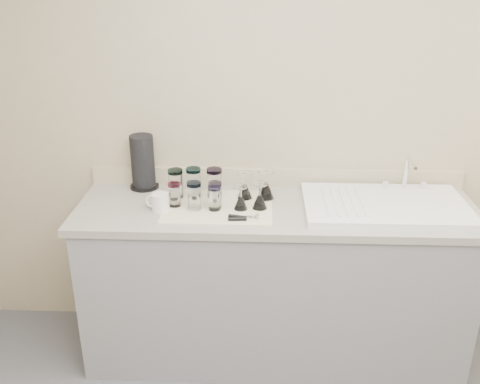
{
  "coord_description": "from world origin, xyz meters",
  "views": [
    {
      "loc": [
        -0.09,
        -1.3,
        2.04
      ],
      "look_at": [
        -0.19,
        1.15,
        1.0
      ],
      "focal_mm": 40.0,
      "sensor_mm": 36.0,
      "label": 1
    }
  ],
  "objects_px": {
    "tumbler_teal": "(176,183)",
    "tumbler_extra": "(214,198)",
    "tumbler_cyan": "(194,182)",
    "white_mug": "(160,202)",
    "tumbler_lavender": "(215,195)",
    "tumbler_magenta": "(175,194)",
    "paper_towel_roll": "(143,163)",
    "goblet_back_left": "(245,190)",
    "tumbler_blue": "(194,196)",
    "goblet_front_left": "(241,201)",
    "tumbler_purple": "(214,183)",
    "goblet_back_right": "(266,189)",
    "can_opener": "(243,218)",
    "goblet_front_right": "(260,200)",
    "sink_unit": "(385,205)"
  },
  "relations": [
    {
      "from": "white_mug",
      "to": "tumbler_blue",
      "type": "bearing_deg",
      "value": 3.08
    },
    {
      "from": "tumbler_lavender",
      "to": "white_mug",
      "type": "relative_size",
      "value": 1.03
    },
    {
      "from": "tumbler_teal",
      "to": "tumbler_extra",
      "type": "xyz_separation_m",
      "value": [
        0.22,
        -0.15,
        -0.01
      ]
    },
    {
      "from": "sink_unit",
      "to": "can_opener",
      "type": "distance_m",
      "value": 0.74
    },
    {
      "from": "tumbler_cyan",
      "to": "tumbler_lavender",
      "type": "height_order",
      "value": "tumbler_cyan"
    },
    {
      "from": "tumbler_cyan",
      "to": "goblet_back_right",
      "type": "relative_size",
      "value": 1.0
    },
    {
      "from": "tumbler_cyan",
      "to": "white_mug",
      "type": "height_order",
      "value": "tumbler_cyan"
    },
    {
      "from": "tumbler_cyan",
      "to": "goblet_front_right",
      "type": "bearing_deg",
      "value": -22.3
    },
    {
      "from": "goblet_back_right",
      "to": "goblet_front_left",
      "type": "xyz_separation_m",
      "value": [
        -0.13,
        -0.14,
        -0.01
      ]
    },
    {
      "from": "tumbler_extra",
      "to": "paper_towel_roll",
      "type": "height_order",
      "value": "paper_towel_roll"
    },
    {
      "from": "tumbler_lavender",
      "to": "white_mug",
      "type": "bearing_deg",
      "value": -173.42
    },
    {
      "from": "paper_towel_roll",
      "to": "tumbler_purple",
      "type": "bearing_deg",
      "value": -19.27
    },
    {
      "from": "tumbler_purple",
      "to": "tumbler_teal",
      "type": "bearing_deg",
      "value": -178.73
    },
    {
      "from": "tumbler_purple",
      "to": "tumbler_blue",
      "type": "height_order",
      "value": "tumbler_purple"
    },
    {
      "from": "tumbler_magenta",
      "to": "white_mug",
      "type": "bearing_deg",
      "value": -147.66
    },
    {
      "from": "tumbler_magenta",
      "to": "tumbler_lavender",
      "type": "distance_m",
      "value": 0.21
    },
    {
      "from": "tumbler_blue",
      "to": "goblet_front_left",
      "type": "xyz_separation_m",
      "value": [
        0.23,
        0.01,
        -0.03
      ]
    },
    {
      "from": "can_opener",
      "to": "white_mug",
      "type": "height_order",
      "value": "white_mug"
    },
    {
      "from": "goblet_back_left",
      "to": "paper_towel_roll",
      "type": "xyz_separation_m",
      "value": [
        -0.56,
        0.14,
        0.09
      ]
    },
    {
      "from": "goblet_back_left",
      "to": "tumbler_magenta",
      "type": "bearing_deg",
      "value": -162.34
    },
    {
      "from": "goblet_front_right",
      "to": "goblet_back_right",
      "type": "bearing_deg",
      "value": 76.18
    },
    {
      "from": "can_opener",
      "to": "tumbler_cyan",
      "type": "bearing_deg",
      "value": 133.88
    },
    {
      "from": "tumbler_purple",
      "to": "tumbler_magenta",
      "type": "relative_size",
      "value": 1.29
    },
    {
      "from": "tumbler_purple",
      "to": "tumbler_magenta",
      "type": "height_order",
      "value": "tumbler_purple"
    },
    {
      "from": "tumbler_extra",
      "to": "goblet_back_right",
      "type": "height_order",
      "value": "goblet_back_right"
    },
    {
      "from": "tumbler_blue",
      "to": "can_opener",
      "type": "bearing_deg",
      "value": -25.29
    },
    {
      "from": "sink_unit",
      "to": "white_mug",
      "type": "bearing_deg",
      "value": -176.41
    },
    {
      "from": "goblet_back_right",
      "to": "goblet_front_right",
      "type": "distance_m",
      "value": 0.13
    },
    {
      "from": "paper_towel_roll",
      "to": "tumbler_lavender",
      "type": "bearing_deg",
      "value": -32.62
    },
    {
      "from": "tumbler_extra",
      "to": "goblet_back_right",
      "type": "xyz_separation_m",
      "value": [
        0.26,
        0.15,
        -0.01
      ]
    },
    {
      "from": "sink_unit",
      "to": "tumbler_extra",
      "type": "distance_m",
      "value": 0.87
    },
    {
      "from": "sink_unit",
      "to": "white_mug",
      "type": "height_order",
      "value": "sink_unit"
    },
    {
      "from": "goblet_front_right",
      "to": "can_opener",
      "type": "distance_m",
      "value": 0.16
    },
    {
      "from": "goblet_front_right",
      "to": "white_mug",
      "type": "relative_size",
      "value": 1.03
    },
    {
      "from": "tumbler_cyan",
      "to": "goblet_front_right",
      "type": "relative_size",
      "value": 1.15
    },
    {
      "from": "tumbler_cyan",
      "to": "tumbler_extra",
      "type": "relative_size",
      "value": 1.24
    },
    {
      "from": "tumbler_magenta",
      "to": "paper_towel_roll",
      "type": "height_order",
      "value": "paper_towel_roll"
    },
    {
      "from": "tumbler_purple",
      "to": "goblet_front_right",
      "type": "distance_m",
      "value": 0.27
    },
    {
      "from": "tumbler_purple",
      "to": "tumbler_extra",
      "type": "height_order",
      "value": "tumbler_purple"
    },
    {
      "from": "goblet_back_right",
      "to": "tumbler_extra",
      "type": "bearing_deg",
      "value": -149.14
    },
    {
      "from": "sink_unit",
      "to": "tumbler_teal",
      "type": "relative_size",
      "value": 5.28
    },
    {
      "from": "goblet_front_left",
      "to": "goblet_front_right",
      "type": "relative_size",
      "value": 0.92
    },
    {
      "from": "tumbler_teal",
      "to": "tumbler_purple",
      "type": "distance_m",
      "value": 0.2
    },
    {
      "from": "tumbler_cyan",
      "to": "paper_towel_roll",
      "type": "height_order",
      "value": "paper_towel_roll"
    },
    {
      "from": "tumbler_extra",
      "to": "sink_unit",
      "type": "bearing_deg",
      "value": 4.36
    },
    {
      "from": "tumbler_purple",
      "to": "goblet_back_right",
      "type": "relative_size",
      "value": 1.04
    },
    {
      "from": "tumbler_lavender",
      "to": "goblet_back_left",
      "type": "relative_size",
      "value": 0.96
    },
    {
      "from": "goblet_back_right",
      "to": "paper_towel_roll",
      "type": "distance_m",
      "value": 0.69
    },
    {
      "from": "goblet_front_left",
      "to": "paper_towel_roll",
      "type": "height_order",
      "value": "paper_towel_roll"
    },
    {
      "from": "tumbler_lavender",
      "to": "tumbler_cyan",
      "type": "bearing_deg",
      "value": 130.97
    }
  ]
}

